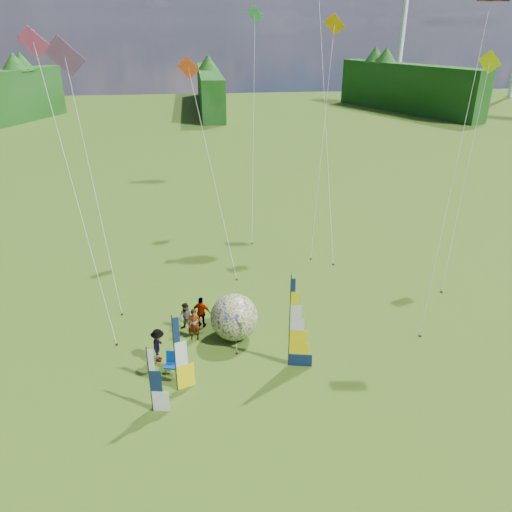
{
  "coord_description": "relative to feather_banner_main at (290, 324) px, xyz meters",
  "views": [
    {
      "loc": [
        -3.71,
        -17.67,
        15.75
      ],
      "look_at": [
        -1.0,
        4.0,
        5.5
      ],
      "focal_mm": 35.0,
      "sensor_mm": 36.0,
      "label": 1
    }
  ],
  "objects": [
    {
      "name": "feather_banner_main",
      "position": [
        0.0,
        0.0,
        0.0
      ],
      "size": [
        1.33,
        0.39,
        4.97
      ],
      "primitive_type": null,
      "rotation": [
        0.0,
        0.0,
        -0.22
      ],
      "color": "#0D2046",
      "rests_on": "ground"
    },
    {
      "name": "small_kite_green",
      "position": [
        0.68,
        20.23,
        6.28
      ],
      "size": [
        6.33,
        12.53,
        17.54
      ],
      "primitive_type": null,
      "rotation": [
        0.0,
        0.0,
        -0.22
      ],
      "color": "#46C56B",
      "rests_on": "ground"
    },
    {
      "name": "spectator_b",
      "position": [
        -5.09,
        3.86,
        -1.63
      ],
      "size": [
        0.91,
        0.82,
        1.71
      ],
      "primitive_type": "imported",
      "rotation": [
        0.0,
        0.0,
        -0.62
      ],
      "color": "#66594C",
      "rests_on": "ground"
    },
    {
      "name": "small_kite_pink",
      "position": [
        -10.68,
        6.68,
        5.62
      ],
      "size": [
        7.25,
        10.92,
        16.21
      ],
      "primitive_type": null,
      "rotation": [
        0.0,
        0.0,
        -0.07
      ],
      "color": "#D93C79",
      "rests_on": "ground"
    },
    {
      "name": "turbine_right",
      "position": [
        44.54,
        99.52,
        12.51
      ],
      "size": [
        8.0,
        1.2,
        30.0
      ],
      "primitive_type": null,
      "color": "silver",
      "rests_on": "ground"
    },
    {
      "name": "bol_inflatable",
      "position": [
        -2.49,
        2.84,
        -1.2
      ],
      "size": [
        3.21,
        3.21,
        2.58
      ],
      "primitive_type": "sphere",
      "rotation": [
        0.0,
        0.0,
        -0.29
      ],
      "color": "#050075",
      "rests_on": "ground"
    },
    {
      "name": "small_kite_yellow",
      "position": [
        13.17,
        9.25,
        4.86
      ],
      "size": [
        8.26,
        9.85,
        14.69
      ],
      "primitive_type": null,
      "rotation": [
        0.0,
        0.0,
        -0.22
      ],
      "color": "#FFF300",
      "rests_on": "ground"
    },
    {
      "name": "side_banner_far",
      "position": [
        -6.6,
        -2.46,
        -0.82
      ],
      "size": [
        0.99,
        0.28,
        3.33
      ],
      "primitive_type": null,
      "rotation": [
        0.0,
        0.0,
        -0.19
      ],
      "color": "white",
      "rests_on": "ground"
    },
    {
      "name": "camp_chair",
      "position": [
        -5.84,
        0.09,
        -1.92
      ],
      "size": [
        0.79,
        0.79,
        1.13
      ],
      "primitive_type": null,
      "rotation": [
        0.0,
        0.0,
        -0.25
      ],
      "color": "navy",
      "rests_on": "ground"
    },
    {
      "name": "kite_whale",
      "position": [
        5.67,
        17.17,
        8.3
      ],
      "size": [
        4.85,
        15.86,
        21.58
      ],
      "primitive_type": null,
      "rotation": [
        0.0,
        0.0,
        -0.06
      ],
      "color": "black",
      "rests_on": "ground"
    },
    {
      "name": "small_kite_red",
      "position": [
        -3.01,
        13.85,
        4.59
      ],
      "size": [
        6.86,
        11.96,
        14.15
      ],
      "primitive_type": null,
      "rotation": [
        0.0,
        0.0,
        0.16
      ],
      "color": "#BF3B12",
      "rests_on": "ground"
    },
    {
      "name": "spectator_c",
      "position": [
        -6.49,
        1.24,
        -1.57
      ],
      "size": [
        0.55,
        1.22,
        1.84
      ],
      "primitive_type": "imported",
      "rotation": [
        0.0,
        0.0,
        1.48
      ],
      "color": "#66594C",
      "rests_on": "ground"
    },
    {
      "name": "kite_parafoil",
      "position": [
        9.55,
        4.25,
        6.79
      ],
      "size": [
        9.13,
        10.18,
        18.56
      ],
      "primitive_type": null,
      "rotation": [
        0.0,
        0.0,
        -0.29
      ],
      "color": "#A13014",
      "rests_on": "ground"
    },
    {
      "name": "small_kite_orange",
      "position": [
        5.26,
        15.7,
        5.97
      ],
      "size": [
        7.68,
        10.84,
        16.91
      ],
      "primitive_type": null,
      "rotation": [
        0.0,
        0.0,
        -0.27
      ],
      "color": "#FFA000",
      "rests_on": "ground"
    },
    {
      "name": "kite_rainbow_delta",
      "position": [
        -10.34,
        9.99,
        5.49
      ],
      "size": [
        8.46,
        12.98,
        15.95
      ],
      "primitive_type": null,
      "rotation": [
        0.0,
        0.0,
        -0.13
      ],
      "color": "red",
      "rests_on": "ground"
    },
    {
      "name": "ground",
      "position": [
        -0.46,
        -2.48,
        -2.49
      ],
      "size": [
        220.0,
        220.0,
        0.0
      ],
      "primitive_type": "plane",
      "color": "#5A7D23",
      "rests_on": "ground"
    },
    {
      "name": "spectator_d",
      "position": [
        -4.23,
        4.13,
        -1.55
      ],
      "size": [
        1.19,
        0.81,
        1.87
      ],
      "primitive_type": "imported",
      "rotation": [
        0.0,
        0.0,
        2.78
      ],
      "color": "#66594C",
      "rests_on": "ground"
    },
    {
      "name": "treeline_ring",
      "position": [
        -0.46,
        -2.48,
        1.51
      ],
      "size": [
        210.0,
        210.0,
        8.0
      ],
      "primitive_type": null,
      "color": "#255620",
      "rests_on": "ground"
    },
    {
      "name": "spectator_a",
      "position": [
        -4.64,
        2.95,
        -1.57
      ],
      "size": [
        0.67,
        0.44,
        1.83
      ],
      "primitive_type": "imported",
      "rotation": [
        0.0,
        0.0,
        -0.01
      ],
      "color": "#66594C",
      "rests_on": "ground"
    },
    {
      "name": "side_banner_left",
      "position": [
        -5.53,
        -1.2,
        -0.49
      ],
      "size": [
        1.08,
        0.42,
        3.99
      ],
      "primitive_type": null,
      "rotation": [
        0.0,
        0.0,
        0.3
      ],
      "color": "yellow",
      "rests_on": "ground"
    }
  ]
}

